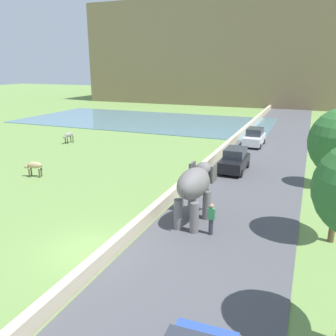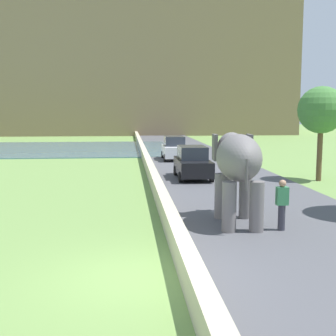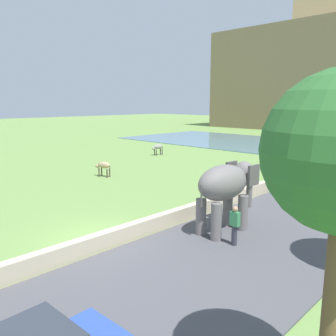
# 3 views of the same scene
# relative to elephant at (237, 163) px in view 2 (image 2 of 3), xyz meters

# --- Properties ---
(ground_plane) EXTENTS (220.00, 220.00, 0.00)m
(ground_plane) POSITION_rel_elephant_xyz_m (-3.44, -4.45, -2.04)
(ground_plane) COLOR #6B8E47
(road_surface) EXTENTS (7.00, 120.00, 0.06)m
(road_surface) POSITION_rel_elephant_xyz_m (1.56, 15.55, -2.01)
(road_surface) COLOR #4C4C51
(road_surface) RESTS_ON ground
(barrier_wall) EXTENTS (0.40, 110.00, 0.69)m
(barrier_wall) POSITION_rel_elephant_xyz_m (-2.24, 13.55, -1.69)
(barrier_wall) COLOR beige
(barrier_wall) RESTS_ON ground
(hill_distant) EXTENTS (64.00, 28.00, 20.38)m
(hill_distant) POSITION_rel_elephant_xyz_m (-9.44, 66.08, 8.15)
(hill_distant) COLOR #7F6B4C
(hill_distant) RESTS_ON ground
(elephant) EXTENTS (1.58, 3.51, 2.99)m
(elephant) POSITION_rel_elephant_xyz_m (0.00, 0.00, 0.00)
(elephant) COLOR slate
(elephant) RESTS_ON ground
(person_beside_elephant) EXTENTS (0.36, 0.22, 1.63)m
(person_beside_elephant) POSITION_rel_elephant_xyz_m (1.16, -1.04, -1.16)
(person_beside_elephant) COLOR #33333D
(person_beside_elephant) RESTS_ON ground
(car_black) EXTENTS (1.82, 4.01, 1.80)m
(car_black) POSITION_rel_elephant_xyz_m (-0.01, 9.85, -1.14)
(car_black) COLOR black
(car_black) RESTS_ON ground
(car_white) EXTENTS (1.84, 4.02, 1.80)m
(car_white) POSITION_rel_elephant_xyz_m (-0.01, 19.32, -1.14)
(car_white) COLOR white
(car_white) RESTS_ON ground
(tree_near) EXTENTS (2.47, 2.47, 5.00)m
(tree_near) POSITION_rel_elephant_xyz_m (6.62, 8.69, 1.69)
(tree_near) COLOR brown
(tree_near) RESTS_ON ground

